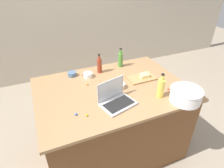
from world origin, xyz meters
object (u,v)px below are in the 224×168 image
at_px(cutting_board, 142,78).
at_px(butter_stick_right, 144,74).
at_px(ramekin_wide, 72,74).
at_px(bottle_olive, 120,59).
at_px(ramekin_small, 120,86).
at_px(laptop, 116,99).
at_px(mixing_bowl_large, 186,95).
at_px(butter_stick_left, 145,76).
at_px(bottle_soy, 99,65).
at_px(bottle_oil, 161,88).
at_px(ramekin_medium, 88,75).

bearing_deg(cutting_board, butter_stick_right, 25.80).
bearing_deg(ramekin_wide, bottle_olive, 0.39).
bearing_deg(ramekin_small, butter_stick_right, 15.41).
xyz_separation_m(laptop, mixing_bowl_large, (0.62, -0.23, 0.02)).
bearing_deg(butter_stick_left, bottle_soy, 139.86).
bearing_deg(ramekin_small, bottle_olive, 64.33).
relative_size(butter_stick_left, ramekin_wide, 1.11).
xyz_separation_m(bottle_olive, butter_stick_right, (0.14, -0.36, -0.06)).
bearing_deg(butter_stick_left, ramekin_wide, 151.89).
relative_size(bottle_olive, butter_stick_left, 2.21).
bearing_deg(butter_stick_right, cutting_board, -154.20).
xyz_separation_m(laptop, ramekin_wide, (-0.26, 0.67, -0.02)).
xyz_separation_m(bottle_soy, butter_stick_right, (0.44, -0.31, -0.06)).
xyz_separation_m(bottle_olive, bottle_oil, (0.08, -0.75, 0.00)).
relative_size(cutting_board, butter_stick_right, 2.87).
distance_m(bottle_soy, butter_stick_right, 0.54).
bearing_deg(cutting_board, ramekin_small, -166.26).
height_order(bottle_olive, bottle_soy, bottle_olive).
height_order(laptop, bottle_oil, bottle_oil).
relative_size(cutting_board, ramekin_wide, 3.20).
height_order(butter_stick_left, ramekin_wide, butter_stick_left).
height_order(bottle_soy, butter_stick_left, bottle_soy).
bearing_deg(ramekin_medium, ramekin_small, -55.54).
relative_size(laptop, ramekin_wide, 3.61).
bearing_deg(bottle_soy, butter_stick_left, -40.14).
xyz_separation_m(butter_stick_left, ramekin_wide, (-0.75, 0.40, -0.01)).
height_order(mixing_bowl_large, cutting_board, mixing_bowl_large).
xyz_separation_m(mixing_bowl_large, cutting_board, (-0.17, 0.53, -0.06)).
relative_size(bottle_soy, butter_stick_right, 2.15).
relative_size(mixing_bowl_large, butter_stick_right, 2.76).
relative_size(bottle_oil, ramekin_small, 2.36).
bearing_deg(ramekin_wide, ramekin_medium, -31.25).
bearing_deg(cutting_board, laptop, -147.25).
height_order(bottle_oil, ramekin_wide, bottle_oil).
bearing_deg(bottle_oil, bottle_soy, 118.05).
xyz_separation_m(mixing_bowl_large, ramekin_medium, (-0.72, 0.81, -0.04)).
relative_size(bottle_soy, ramekin_wide, 2.40).
distance_m(bottle_olive, cutting_board, 0.40).
height_order(bottle_soy, cutting_board, bottle_soy).
height_order(mixing_bowl_large, bottle_soy, bottle_soy).
relative_size(laptop, ramekin_medium, 3.34).
height_order(bottle_oil, cutting_board, bottle_oil).
bearing_deg(mixing_bowl_large, butter_stick_left, 104.59).
xyz_separation_m(cutting_board, ramekin_wide, (-0.72, 0.38, 0.02)).
bearing_deg(mixing_bowl_large, butter_stick_right, 102.21).
distance_m(bottle_oil, cutting_board, 0.38).
bearing_deg(bottle_olive, mixing_bowl_large, -74.36).
bearing_deg(cutting_board, bottle_soy, 139.32).
bearing_deg(bottle_soy, ramekin_small, -78.88).
bearing_deg(butter_stick_left, ramekin_small, -171.20).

